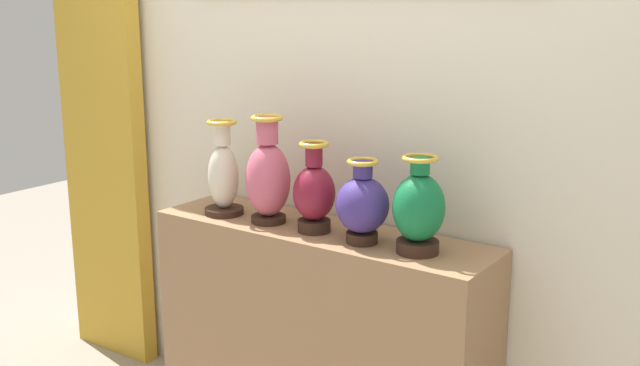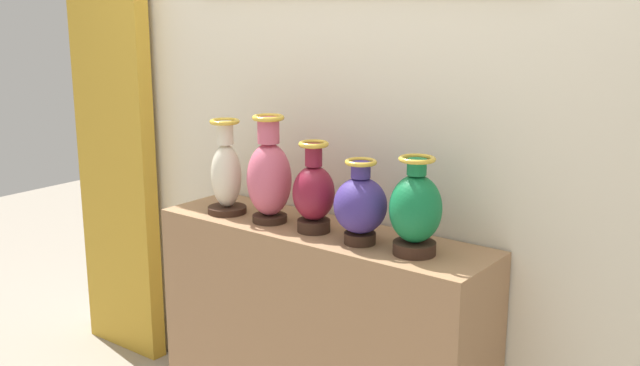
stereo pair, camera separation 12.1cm
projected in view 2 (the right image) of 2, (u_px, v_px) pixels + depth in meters
display_shelf at (320, 342)px, 2.93m from camera, size 1.36×0.37×0.92m
back_wall at (359, 49)px, 2.85m from camera, size 3.52×0.14×3.11m
curtain_gold at (113, 118)px, 3.66m from camera, size 0.51×0.08×2.39m
vase_ivory at (226, 174)px, 3.00m from camera, size 0.16×0.16×0.38m
vase_rose at (269, 176)px, 2.87m from camera, size 0.17×0.17×0.41m
vase_burgundy at (313, 193)px, 2.76m from camera, size 0.16×0.16×0.34m
vase_indigo at (360, 205)px, 2.62m from camera, size 0.19×0.19×0.30m
vase_emerald at (415, 210)px, 2.50m from camera, size 0.18×0.18×0.33m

